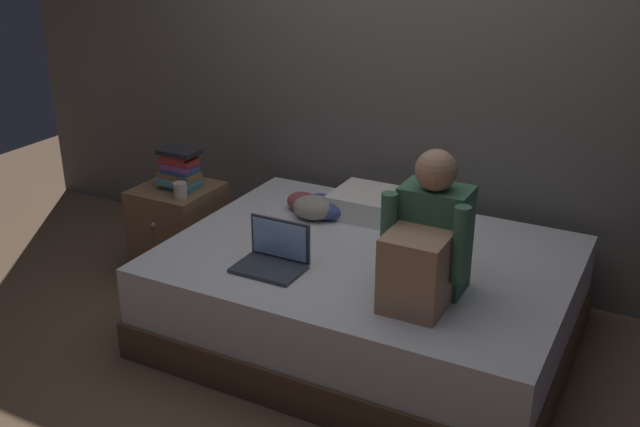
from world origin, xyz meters
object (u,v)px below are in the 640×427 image
object	(u,v)px
pillow	(383,206)
book_stack	(180,169)
nightstand	(179,231)
mug	(180,190)
person_sitting	(427,244)
clothes_pile	(315,206)
bed	(367,296)
laptop	(273,256)

from	to	relation	value
pillow	book_stack	world-z (taller)	book_stack
nightstand	mug	world-z (taller)	mug
person_sitting	clothes_pile	size ratio (longest dim) A/B	1.78
person_sitting	mug	bearing A→B (deg)	168.99
clothes_pile	book_stack	bearing A→B (deg)	-168.38
book_stack	mug	distance (m)	0.16
person_sitting	clothes_pile	world-z (taller)	person_sitting
bed	person_sitting	xyz separation A→B (m)	(0.40, -0.29, 0.50)
mug	nightstand	bearing A→B (deg)	137.31
pillow	book_stack	xyz separation A→B (m)	(-1.14, -0.32, 0.12)
nightstand	person_sitting	distance (m)	1.81
book_stack	mug	bearing A→B (deg)	-52.77
nightstand	clothes_pile	size ratio (longest dim) A/B	1.51
person_sitting	pillow	world-z (taller)	person_sitting
person_sitting	clothes_pile	distance (m)	1.05
mug	book_stack	bearing A→B (deg)	127.23
nightstand	book_stack	bearing A→B (deg)	-7.39
person_sitting	pillow	size ratio (longest dim) A/B	1.17
pillow	book_stack	bearing A→B (deg)	-164.52
person_sitting	mug	xyz separation A→B (m)	(-1.57, 0.30, -0.13)
person_sitting	nightstand	bearing A→B (deg)	165.95
bed	clothes_pile	size ratio (longest dim) A/B	5.45
nightstand	clothes_pile	world-z (taller)	clothes_pile
laptop	mug	distance (m)	0.92
book_stack	mug	size ratio (longest dim) A/B	2.68
nightstand	book_stack	distance (m)	0.40
bed	mug	distance (m)	1.22
nightstand	book_stack	world-z (taller)	book_stack
bed	clothes_pile	distance (m)	0.62
book_stack	person_sitting	bearing A→B (deg)	-14.22
nightstand	mug	distance (m)	0.37
bed	book_stack	world-z (taller)	book_stack
person_sitting	clothes_pile	bearing A→B (deg)	145.68
person_sitting	laptop	bearing A→B (deg)	-174.35
person_sitting	clothes_pile	xyz separation A→B (m)	(-0.85, 0.58, -0.19)
bed	laptop	distance (m)	0.57
bed	book_stack	xyz separation A→B (m)	(-1.26, 0.13, 0.43)
person_sitting	bed	bearing A→B (deg)	144.23
bed	book_stack	distance (m)	1.34
bed	book_stack	size ratio (longest dim) A/B	8.30
pillow	mug	bearing A→B (deg)	-157.80
book_stack	mug	world-z (taller)	book_stack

